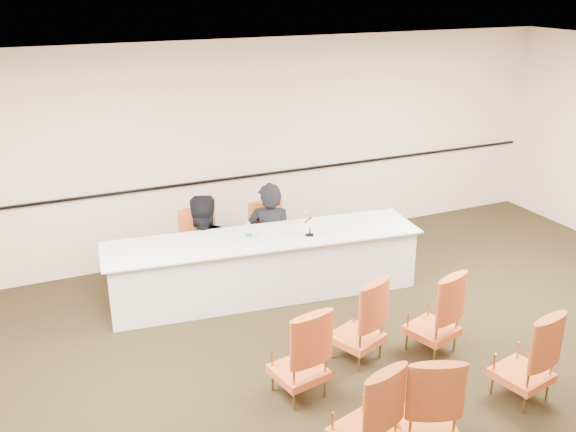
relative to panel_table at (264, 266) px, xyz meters
The scene contains 20 objects.
floor 2.55m from the panel_table, 83.12° to the right, with size 10.00×10.00×0.00m, color black.
ceiling 3.63m from the panel_table, 83.12° to the right, with size 10.00×10.00×0.00m, color white.
wall_back 1.89m from the panel_table, 78.59° to the left, with size 10.00×0.04×3.00m, color #F8DDC2.
wall_rail 1.65m from the panel_table, 78.28° to the left, with size 9.80×0.04×0.03m, color black.
panel_table is the anchor object (origin of this frame).
panelist_main 0.62m from the panel_table, 60.99° to the left, with size 0.62×0.41×1.71m, color black.
panelist_main_chair 0.63m from the panel_table, 60.99° to the left, with size 0.50×0.50×0.95m, color #A7451E, non-canonical shape.
panelist_second 0.90m from the panel_table, 133.59° to the left, with size 0.86×0.67×1.77m, color black.
panelist_second_chair 0.90m from the panel_table, 133.59° to the left, with size 0.50×0.50×0.95m, color #A7451E, non-canonical shape.
papers 0.58m from the panel_table, 17.44° to the right, with size 0.30×0.22×0.00m, color silver.
microphone 0.78m from the panel_table, 21.37° to the right, with size 0.11×0.21×0.29m, color black, non-canonical shape.
water_bottle 0.54m from the panel_table, behind, with size 0.07×0.07×0.22m, color #18887D, non-canonical shape.
drinking_glass 0.46m from the panel_table, 94.74° to the right, with size 0.06×0.06×0.10m, color silver.
coffee_cup 0.78m from the panel_table, 22.18° to the right, with size 0.08×0.08×0.12m, color white.
aud_chair_front_left 2.11m from the panel_table, 103.53° to the right, with size 0.50×0.50×0.95m, color #A7451E, non-canonical shape.
aud_chair_front_mid 1.77m from the panel_table, 79.65° to the right, with size 0.50×0.50×0.95m, color #A7451E, non-canonical shape.
aud_chair_front_right 2.24m from the panel_table, 60.00° to the right, with size 0.50×0.50×0.95m, color #A7451E, non-canonical shape.
aud_chair_back_left 3.10m from the panel_table, 97.14° to the right, with size 0.50×0.50×0.95m, color #A7451E, non-canonical shape.
aud_chair_back_mid 3.16m from the panel_table, 86.90° to the right, with size 0.50×0.50×0.95m, color #A7451E, non-canonical shape.
aud_chair_back_right 3.28m from the panel_table, 64.62° to the right, with size 0.50×0.50×0.95m, color #A7451E, non-canonical shape.
Camera 1 is at (-3.02, -4.22, 3.79)m, focal length 40.00 mm.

